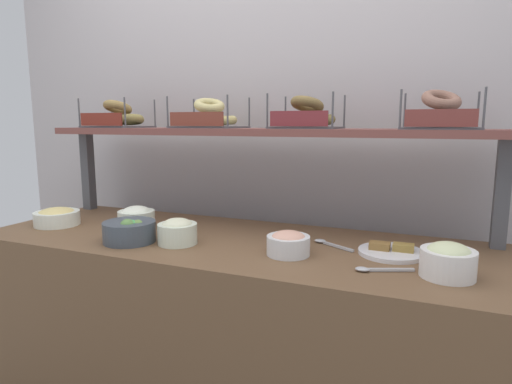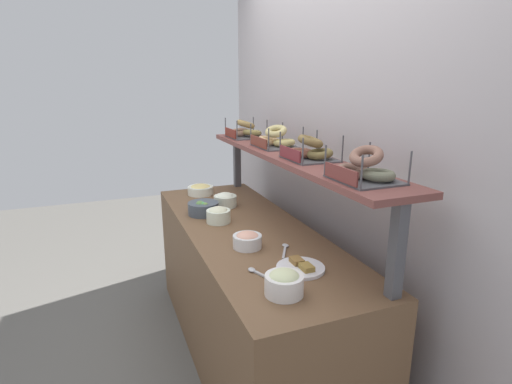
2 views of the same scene
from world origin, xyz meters
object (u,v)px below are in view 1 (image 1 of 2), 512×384
at_px(bowl_cream_cheese, 136,217).
at_px(serving_spoon_by_edge, 375,269).
at_px(serving_plate_white, 391,251).
at_px(bagel_basket_everything, 117,118).
at_px(bowl_potato_salad, 177,231).
at_px(serving_spoon_near_plate, 328,243).
at_px(bowl_egg_salad, 57,216).
at_px(bowl_scallion_spread, 448,260).
at_px(bagel_basket_cinnamon_raisin, 306,117).
at_px(bagel_basket_plain, 209,118).
at_px(bowl_lox_spread, 288,243).
at_px(bowl_veggie_mix, 130,231).
at_px(bagel_basket_poppy, 440,116).

xyz_separation_m(bowl_cream_cheese, serving_spoon_by_edge, (1.03, -0.17, -0.04)).
xyz_separation_m(serving_plate_white, bagel_basket_everything, (-1.35, 0.22, 0.47)).
xyz_separation_m(bowl_potato_salad, serving_spoon_near_plate, (0.53, 0.20, -0.04)).
bearing_deg(serving_plate_white, bowl_cream_cheese, -178.21).
bearing_deg(bowl_egg_salad, bagel_basket_everything, 76.51).
height_order(bowl_scallion_spread, bagel_basket_cinnamon_raisin, bagel_basket_cinnamon_raisin).
height_order(bowl_egg_salad, bowl_scallion_spread, bowl_scallion_spread).
distance_m(bowl_potato_salad, bagel_basket_cinnamon_raisin, 0.70).
height_order(bowl_scallion_spread, bagel_basket_plain, bagel_basket_plain).
height_order(serving_plate_white, bagel_basket_everything, bagel_basket_everything).
bearing_deg(bowl_egg_salad, bowl_lox_spread, -1.21).
bearing_deg(bowl_egg_salad, serving_plate_white, 4.64).
bearing_deg(bowl_potato_salad, bowl_veggie_mix, -164.96).
bearing_deg(bowl_cream_cheese, bagel_basket_plain, 52.55).
bearing_deg(bowl_veggie_mix, bowl_egg_salad, 168.13).
relative_size(bowl_egg_salad, bowl_potato_salad, 1.31).
xyz_separation_m(bowl_cream_cheese, bagel_basket_poppy, (1.19, 0.25, 0.43)).
relative_size(serving_spoon_near_plate, serving_spoon_by_edge, 0.95).
bearing_deg(serving_spoon_by_edge, bowl_cream_cheese, 170.72).
xyz_separation_m(bowl_scallion_spread, bagel_basket_cinnamon_raisin, (-0.56, 0.40, 0.42)).
bearing_deg(serving_spoon_by_edge, bagel_basket_plain, 151.37).
distance_m(bagel_basket_everything, bagel_basket_poppy, 1.48).
height_order(bowl_cream_cheese, serving_spoon_by_edge, bowl_cream_cheese).
distance_m(bowl_cream_cheese, serving_spoon_near_plate, 0.83).
height_order(bagel_basket_plain, bagel_basket_poppy, bagel_basket_poppy).
bearing_deg(bagel_basket_plain, serving_plate_white, -16.14).
height_order(bowl_cream_cheese, bowl_veggie_mix, bowl_cream_cheese).
relative_size(bowl_egg_salad, bowl_lox_spread, 1.29).
bearing_deg(bowl_lox_spread, bagel_basket_everything, 160.40).
bearing_deg(bowl_potato_salad, serving_spoon_near_plate, 20.35).
relative_size(bowl_egg_salad, bagel_basket_poppy, 0.71).
distance_m(bagel_basket_plain, bagel_basket_cinnamon_raisin, 0.46).
height_order(bowl_scallion_spread, serving_spoon_by_edge, bowl_scallion_spread).
distance_m(bowl_cream_cheese, bowl_lox_spread, 0.73).
bearing_deg(bagel_basket_poppy, bowl_cream_cheese, -168.07).
relative_size(bowl_potato_salad, serving_plate_white, 0.66).
relative_size(bowl_potato_salad, serving_spoon_by_edge, 0.86).
relative_size(bagel_basket_plain, bagel_basket_poppy, 1.13).
bearing_deg(serving_spoon_by_edge, bowl_lox_spread, 168.43).
bearing_deg(bowl_lox_spread, serving_spoon_by_edge, -11.57).
bearing_deg(bagel_basket_poppy, bowl_lox_spread, -142.24).
relative_size(bowl_lox_spread, bowl_veggie_mix, 0.76).
bearing_deg(bowl_scallion_spread, bowl_egg_salad, 178.15).
xyz_separation_m(bowl_lox_spread, bagel_basket_everything, (-1.02, 0.36, 0.44)).
bearing_deg(bowl_potato_salad, bowl_cream_cheese, 155.36).
bearing_deg(bagel_basket_plain, bowl_cream_cheese, -127.45).
xyz_separation_m(serving_spoon_by_edge, bagel_basket_cinnamon_raisin, (-0.35, 0.44, 0.47)).
relative_size(bowl_cream_cheese, bowl_scallion_spread, 0.98).
xyz_separation_m(bowl_cream_cheese, bowl_scallion_spread, (1.23, -0.13, 0.00)).
xyz_separation_m(bowl_potato_salad, serving_plate_white, (0.76, 0.17, -0.04)).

